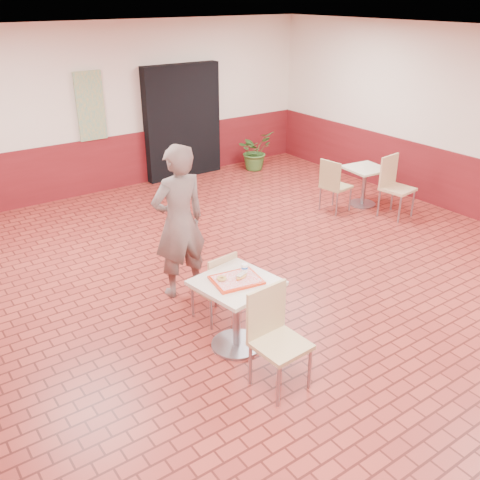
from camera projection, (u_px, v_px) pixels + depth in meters
room_shell at (302, 178)px, 6.11m from camera, size 8.01×10.01×3.01m
wainscot_band at (298, 256)px, 6.54m from camera, size 8.00×10.00×1.00m
corridor_doorway at (183, 122)px, 10.51m from camera, size 1.60×0.22×2.20m
promo_poster at (90, 106)px, 9.40m from camera, size 0.50×0.03×1.20m
main_table at (236, 303)px, 5.50m from camera, size 0.75×0.75×0.79m
chair_main_front at (275, 333)px, 4.96m from camera, size 0.49×0.49×1.00m
chair_main_back at (217, 284)px, 5.96m from camera, size 0.44×0.44×0.86m
customer at (179, 222)px, 6.35m from camera, size 0.70×0.46×1.90m
serving_tray at (236, 280)px, 5.38m from camera, size 0.48×0.37×0.03m
ring_donut at (222, 278)px, 5.34m from camera, size 0.13×0.13×0.03m
long_john_donut at (241, 276)px, 5.38m from camera, size 0.17×0.12×0.05m
paper_cup at (245, 268)px, 5.49m from camera, size 0.07×0.07×0.09m
second_table at (365, 180)px, 9.30m from camera, size 0.64×0.64×0.68m
chair_second_left at (334, 183)px, 8.98m from camera, size 0.47×0.47×0.91m
chair_second_front at (394, 183)px, 8.83m from camera, size 0.52×0.52×1.01m
potted_plant at (255, 151)px, 11.20m from camera, size 0.83×0.76×0.80m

